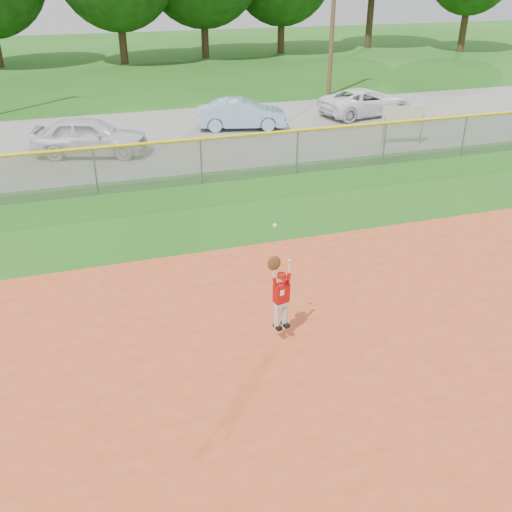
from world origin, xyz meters
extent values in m
plane|color=#1F5814|center=(0.00, 0.00, 0.00)|extent=(120.00, 120.00, 0.00)
cube|color=#BF4722|center=(0.00, -3.00, 0.02)|extent=(24.00, 16.00, 0.04)
cube|color=slate|center=(0.00, 16.00, 0.01)|extent=(44.00, 10.00, 0.03)
imported|color=silver|center=(-3.25, 14.34, 0.75)|extent=(4.52, 2.83, 1.44)
imported|color=#8BB0D0|center=(3.26, 16.32, 0.67)|extent=(4.07, 2.22, 1.27)
imported|color=white|center=(9.58, 16.93, 0.66)|extent=(4.78, 2.77, 1.25)
cylinder|color=gray|center=(7.88, 12.19, 0.58)|extent=(0.06, 0.06, 1.16)
cylinder|color=gray|center=(9.39, 11.88, 0.58)|extent=(0.06, 0.06, 1.16)
cube|color=beige|center=(8.64, 12.04, 1.06)|extent=(1.71, 0.40, 0.97)
cube|color=gray|center=(0.00, 10.00, 0.75)|extent=(40.00, 0.03, 1.50)
cylinder|color=yellow|center=(0.00, 10.00, 1.50)|extent=(40.00, 0.10, 0.10)
cylinder|color=gray|center=(-3.33, 10.00, 0.75)|extent=(0.06, 0.06, 1.50)
cylinder|color=gray|center=(0.00, 10.00, 0.75)|extent=(0.06, 0.06, 1.50)
cylinder|color=gray|center=(3.33, 10.00, 0.75)|extent=(0.06, 0.06, 1.50)
cylinder|color=gray|center=(6.67, 10.00, 0.75)|extent=(0.06, 0.06, 1.50)
cylinder|color=gray|center=(10.00, 10.00, 0.75)|extent=(0.06, 0.06, 1.50)
cylinder|color=#4C3823|center=(10.00, 22.00, 4.50)|extent=(0.24, 0.24, 9.00)
cylinder|color=#422D1C|center=(0.53, 37.14, 2.32)|extent=(0.56, 0.56, 4.64)
cylinder|color=#422D1C|center=(6.92, 38.34, 2.44)|extent=(0.56, 0.56, 4.89)
cylinder|color=#422D1C|center=(13.43, 39.01, 2.39)|extent=(0.56, 0.56, 4.78)
cylinder|color=#422D1C|center=(21.93, 39.94, 2.99)|extent=(0.56, 0.56, 5.99)
cylinder|color=#422D1C|center=(28.03, 35.14, 2.35)|extent=(0.56, 0.56, 4.69)
cylinder|color=silver|center=(-0.69, 0.87, 0.57)|extent=(0.13, 0.13, 0.47)
cylinder|color=silver|center=(-0.53, 0.91, 0.57)|extent=(0.13, 0.13, 0.47)
cube|color=black|center=(-0.68, 0.84, 0.37)|extent=(0.14, 0.21, 0.07)
cube|color=black|center=(-0.52, 0.88, 0.37)|extent=(0.14, 0.21, 0.07)
cube|color=silver|center=(-0.61, 0.89, 0.84)|extent=(0.27, 0.19, 0.09)
cube|color=maroon|center=(-0.61, 0.89, 0.90)|extent=(0.28, 0.20, 0.04)
cube|color=#A90C0C|center=(-0.61, 0.89, 1.08)|extent=(0.31, 0.21, 0.36)
cube|color=white|center=(-0.63, 0.80, 1.12)|extent=(0.08, 0.03, 0.10)
sphere|color=beige|center=(-0.61, 0.89, 1.38)|extent=(0.19, 0.19, 0.16)
cylinder|color=#AD100A|center=(-0.61, 0.89, 1.43)|extent=(0.20, 0.20, 0.08)
cube|color=#AD100A|center=(-0.59, 0.81, 1.40)|extent=(0.14, 0.12, 0.02)
cylinder|color=#A90C0C|center=(-0.76, 0.85, 1.35)|extent=(0.11, 0.09, 0.20)
cylinder|color=beige|center=(-0.77, 0.85, 1.55)|extent=(0.08, 0.07, 0.21)
ellipsoid|color=#4C2D14|center=(-0.77, 0.85, 1.73)|extent=(0.27, 0.17, 0.28)
sphere|color=white|center=(-0.77, 0.85, 2.46)|extent=(0.09, 0.09, 0.07)
cylinder|color=#A90C0C|center=(-0.46, 0.93, 1.35)|extent=(0.11, 0.09, 0.20)
cylinder|color=beige|center=(-0.44, 0.93, 1.55)|extent=(0.08, 0.07, 0.21)
sphere|color=beige|center=(-0.44, 0.93, 1.68)|extent=(0.09, 0.09, 0.08)
camera|label=1|loc=(-3.82, -7.48, 6.38)|focal=40.00mm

